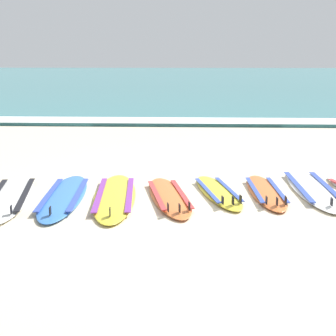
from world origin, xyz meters
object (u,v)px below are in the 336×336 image
object	(u,v)px
surfboard_3	(115,196)
surfboard_1	(10,197)
surfboard_7	(312,188)
surfboard_6	(266,192)
surfboard_4	(169,196)
surfboard_5	(218,192)
surfboard_2	(64,196)

from	to	relation	value
surfboard_3	surfboard_1	bearing A→B (deg)	-176.67
surfboard_7	surfboard_3	bearing A→B (deg)	-169.96
surfboard_3	surfboard_6	bearing A→B (deg)	7.91
surfboard_4	surfboard_1	bearing A→B (deg)	-177.30
surfboard_1	surfboard_3	bearing A→B (deg)	3.33
surfboard_5	surfboard_6	world-z (taller)	same
surfboard_1	surfboard_3	xyz separation A→B (m)	(1.58, 0.09, -0.00)
surfboard_4	surfboard_6	world-z (taller)	same
surfboard_2	surfboard_5	bearing A→B (deg)	7.89
surfboard_4	surfboard_5	distance (m)	0.80
surfboard_2	surfboard_1	bearing A→B (deg)	-175.80
surfboard_7	surfboard_4	bearing A→B (deg)	-166.96
surfboard_2	surfboard_6	size ratio (longest dim) A/B	1.23
surfboard_2	surfboard_6	world-z (taller)	same
surfboard_1	surfboard_5	bearing A→B (deg)	6.95
surfboard_2	surfboard_4	world-z (taller)	same
surfboard_1	surfboard_4	xyz separation A→B (m)	(2.41, 0.11, 0.00)
surfboard_2	surfboard_3	xyz separation A→B (m)	(0.77, 0.03, -0.00)
surfboard_3	surfboard_6	xyz separation A→B (m)	(2.33, 0.32, 0.00)
surfboard_4	surfboard_7	distance (m)	2.35
surfboard_1	surfboard_6	bearing A→B (deg)	6.07
surfboard_3	surfboard_6	distance (m)	2.35
surfboard_2	surfboard_7	world-z (taller)	same
surfboard_1	surfboard_3	size ratio (longest dim) A/B	1.00
surfboard_5	surfboard_6	xyz separation A→B (m)	(0.75, 0.03, -0.00)
surfboard_6	surfboard_3	bearing A→B (deg)	-172.09
surfboard_3	surfboard_5	size ratio (longest dim) A/B	1.28
surfboard_3	surfboard_6	size ratio (longest dim) A/B	1.28
surfboard_1	surfboard_7	world-z (taller)	same
surfboard_1	surfboard_7	bearing A→B (deg)	7.80
surfboard_4	surfboard_3	bearing A→B (deg)	-178.51
surfboard_7	surfboard_5	bearing A→B (deg)	-170.46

